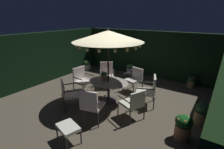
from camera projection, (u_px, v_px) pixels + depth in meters
name	position (u px, v px, depth m)	size (l,w,h in m)	color
ground_plane	(106.00, 100.00, 6.30)	(7.24, 7.20, 0.02)	brown
hedge_backdrop_rear	(146.00, 53.00, 8.63)	(7.24, 0.30, 2.24)	black
hedge_backdrop_left	(44.00, 58.00, 7.77)	(0.30, 7.20, 2.24)	black
hedge_backdrop_right	(223.00, 95.00, 4.09)	(0.30, 7.20, 2.24)	black
patio_dining_table	(108.00, 86.00, 6.02)	(1.46, 1.14, 0.75)	#312A34
patio_umbrella	(108.00, 36.00, 5.46)	(2.32, 2.32, 2.55)	#31292D
centerpiece_planter	(104.00, 76.00, 5.97)	(0.24, 0.24, 0.34)	#A66249
patio_chair_north	(107.00, 73.00, 7.32)	(0.85, 0.86, 1.05)	#2A312C
patio_chair_northeast	(82.00, 78.00, 6.84)	(0.65, 0.69, 0.98)	#302B2B
patio_chair_east	(69.00, 92.00, 5.56)	(0.86, 0.85, 0.95)	#2C282C
patio_chair_southeast	(91.00, 104.00, 4.78)	(0.72, 0.73, 1.03)	#312B33
patio_chair_south	(133.00, 102.00, 4.94)	(0.78, 0.75, 0.94)	#322B34
patio_chair_southwest	(149.00, 89.00, 5.75)	(0.83, 0.83, 1.04)	#2B3130
patio_chair_west	(135.00, 78.00, 6.87)	(0.71, 0.70, 0.94)	#2D2B33
ottoman_footrest	(68.00, 128.00, 4.09)	(0.65, 0.54, 0.43)	#29292F
potted_plant_left_far	(130.00, 69.00, 9.02)	(0.39, 0.39, 0.55)	beige
potted_plant_left_near	(191.00, 82.00, 7.31)	(0.35, 0.35, 0.50)	olive
potted_plant_front_corner	(203.00, 114.00, 4.81)	(0.44, 0.44, 0.63)	olive
potted_plant_back_center	(183.00, 127.00, 4.19)	(0.42, 0.42, 0.64)	#AE6E4D
potted_plant_right_near	(87.00, 65.00, 9.82)	(0.42, 0.42, 0.52)	beige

